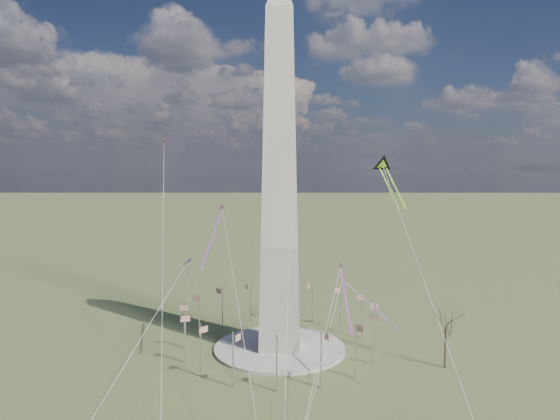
{
  "coord_description": "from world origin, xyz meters",
  "views": [
    {
      "loc": [
        3.37,
        -133.31,
        49.75
      ],
      "look_at": [
        0.09,
        0.0,
        38.47
      ],
      "focal_mm": 32.0,
      "sensor_mm": 36.0,
      "label": 1
    }
  ],
  "objects": [
    {
      "name": "tree_near",
      "position": [
        41.58,
        -11.58,
        11.12
      ],
      "size": [
        8.91,
        8.91,
        15.6
      ],
      "color": "#443B29",
      "rests_on": "ground"
    },
    {
      "name": "kite_diamond_purple",
      "position": [
        -25.5,
        2.18,
        22.89
      ],
      "size": [
        2.34,
        2.98,
        8.69
      ],
      "rotation": [
        0.0,
        0.0,
        2.27
      ],
      "color": "#481974",
      "rests_on": "ground"
    },
    {
      "name": "kite_small_red",
      "position": [
        -39.45,
        33.45,
        59.49
      ],
      "size": [
        1.46,
        1.53,
        4.3
      ],
      "rotation": [
        0.0,
        0.0,
        3.06
      ],
      "color": "red",
      "rests_on": "ground"
    },
    {
      "name": "kite_streamer_mid",
      "position": [
        -16.73,
        -4.33,
        33.94
      ],
      "size": [
        3.61,
        20.84,
        14.32
      ],
      "rotation": [
        0.0,
        0.0,
        3.03
      ],
      "color": "#F22638",
      "rests_on": "ground"
    },
    {
      "name": "kite_delta_black",
      "position": [
        29.48,
        10.15,
        49.82
      ],
      "size": [
        7.05,
        17.44,
        14.24
      ],
      "rotation": [
        0.0,
        0.0,
        3.31
      ],
      "color": "black",
      "rests_on": "ground"
    },
    {
      "name": "ground",
      "position": [
        0.0,
        0.0,
        0.0
      ],
      "size": [
        2000.0,
        2000.0,
        0.0
      ],
      "primitive_type": "plane",
      "color": "brown",
      "rests_on": "ground"
    },
    {
      "name": "kite_small_white",
      "position": [
        3.92,
        49.75,
        77.92
      ],
      "size": [
        1.31,
        2.18,
        5.11
      ],
      "rotation": [
        0.0,
        0.0,
        2.79
      ],
      "color": "silver",
      "rests_on": "ground"
    },
    {
      "name": "flagpole_ring",
      "position": [
        -0.0,
        -0.0,
        7.27
      ],
      "size": [
        54.4,
        54.4,
        13.0
      ],
      "color": "silver",
      "rests_on": "ground"
    },
    {
      "name": "plaza",
      "position": [
        0.0,
        0.0,
        0.4
      ],
      "size": [
        36.0,
        36.0,
        0.8
      ],
      "primitive_type": "cylinder",
      "color": "beige",
      "rests_on": "ground"
    },
    {
      "name": "washington_monument",
      "position": [
        0.0,
        0.0,
        47.95
      ],
      "size": [
        15.56,
        15.56,
        100.0
      ],
      "color": "#BFB4A0",
      "rests_on": "plaza"
    },
    {
      "name": "kite_streamer_left",
      "position": [
        16.31,
        -11.98,
        19.74
      ],
      "size": [
        2.08,
        18.9,
        12.97
      ],
      "rotation": [
        0.0,
        0.0,
        3.19
      ],
      "color": "#F22638",
      "rests_on": "ground"
    },
    {
      "name": "kite_streamer_right",
      "position": [
        23.13,
        4.62,
        13.64
      ],
      "size": [
        15.03,
        12.27,
        12.57
      ],
      "rotation": [
        0.0,
        0.0,
        4.04
      ],
      "color": "#F22638",
      "rests_on": "ground"
    }
  ]
}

